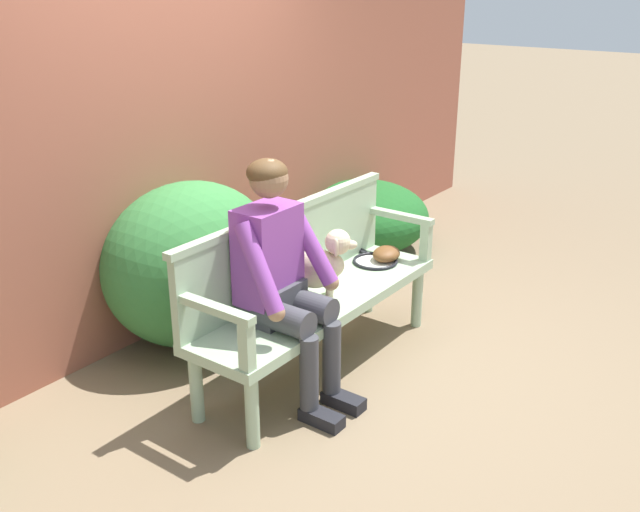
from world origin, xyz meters
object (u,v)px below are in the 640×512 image
Objects in this scene: garden_bench at (320,306)px; dog_on_bench at (321,264)px; person_seated at (281,274)px; baseball_glove at (386,254)px; tennis_racket at (373,260)px.

dog_on_bench is at bearing -68.22° from garden_bench.
person_seated is at bearing -177.91° from garden_bench.
garden_bench is 4.41× the size of dog_on_bench.
baseball_glove is (0.70, -0.01, -0.16)m from dog_on_bench.
tennis_racket is 0.09m from baseball_glove.
baseball_glove is (0.70, -0.01, 0.10)m from garden_bench.
dog_on_bench is (0.37, 0.01, -0.07)m from person_seated.
garden_bench is 0.71m from baseball_glove.
dog_on_bench is 0.72m from baseball_glove.
tennis_racket is at bearing 3.50° from person_seated.
garden_bench is at bearing 165.68° from baseball_glove.
person_seated is at bearing 166.76° from baseball_glove.
garden_bench is at bearing -175.70° from tennis_racket.
baseball_glove is at bearing -0.00° from person_seated.
dog_on_bench reaches higher than tennis_racket.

